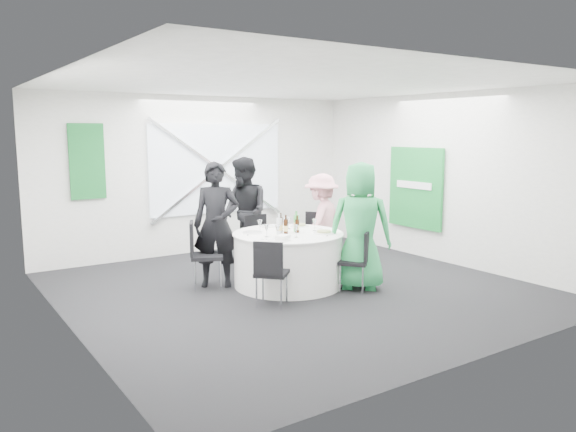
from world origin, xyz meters
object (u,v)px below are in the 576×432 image
person_woman_pink (321,222)px  green_water_bottle (296,224)px  chair_front_right (359,257)px  person_woman_green (360,226)px  chair_back_left (201,250)px  chair_back (258,238)px  chair_front_left (270,268)px  banquet_table (288,259)px  clear_water_bottle (279,226)px  chair_back_right (315,235)px  person_man_back_left (216,225)px  person_man_back (244,213)px

person_woman_pink → green_water_bottle: 0.99m
chair_front_right → person_woman_green: 0.42m
chair_back_left → chair_back: bearing=-42.5°
chair_front_right → chair_front_left: (-1.38, 0.07, 0.01)m
banquet_table → person_woman_green: size_ratio=0.88×
chair_back → clear_water_bottle: 1.12m
chair_back_right → person_woman_green: (-0.26, -1.40, 0.37)m
person_woman_pink → banquet_table: bearing=0.0°
chair_front_right → person_man_back_left: (-1.48, 1.33, 0.40)m
chair_back → person_man_back_left: person_man_back_left is taller
chair_back_right → person_man_back_left: size_ratio=0.50×
chair_back_right → person_man_back: (-0.97, 0.57, 0.38)m
person_woman_pink → chair_back_right: bearing=-119.7°
banquet_table → chair_back_left: size_ratio=1.65×
person_man_back → person_woman_green: (0.71, -1.98, -0.00)m
banquet_table → person_man_back: bearing=88.8°
chair_back_left → person_man_back_left: size_ratio=0.54×
chair_back → person_man_back_left: bearing=-147.2°
banquet_table → person_woman_pink: bearing=28.3°
green_water_bottle → person_man_back_left: bearing=152.6°
chair_back → green_water_bottle: green_water_bottle is taller
chair_back → person_woman_green: bearing=-63.4°
person_man_back → person_woman_green: size_ratio=1.01×
banquet_table → chair_back: size_ratio=1.79×
banquet_table → clear_water_bottle: 0.51m
chair_back_right → chair_front_left: size_ratio=1.03×
chair_back_right → person_woman_pink: 0.31m
chair_front_left → person_man_back: 2.18m
chair_front_right → person_woman_green: bearing=-172.6°
person_man_back_left → person_woman_green: person_woman_green is taller
chair_back_right → green_water_bottle: bearing=-86.2°
chair_front_right → person_woman_green: (0.10, 0.10, 0.40)m
chair_front_right → green_water_bottle: size_ratio=2.84×
chair_front_left → person_woman_pink: bearing=-98.2°
chair_back → person_man_back: 0.48m
clear_water_bottle → person_man_back: bearing=82.2°
person_woman_pink → person_man_back: bearing=-66.3°
chair_back → chair_back_left: 1.31m
chair_back → chair_front_right: bearing=-67.2°
person_woman_pink → chair_back: bearing=-57.1°
green_water_bottle → clear_water_bottle: 0.31m
chair_back_right → chair_front_left: chair_back_right is taller
chair_back → chair_back_left: bearing=-151.6°
green_water_bottle → clear_water_bottle: bearing=-174.2°
chair_front_right → banquet_table: bearing=-90.0°
person_man_back_left → chair_back: bearing=59.1°
chair_back → chair_back_right: (0.88, -0.30, 0.00)m
chair_back_left → person_man_back: bearing=-30.2°
chair_back_left → person_man_back: 1.40m
person_man_back → clear_water_bottle: size_ratio=6.28×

